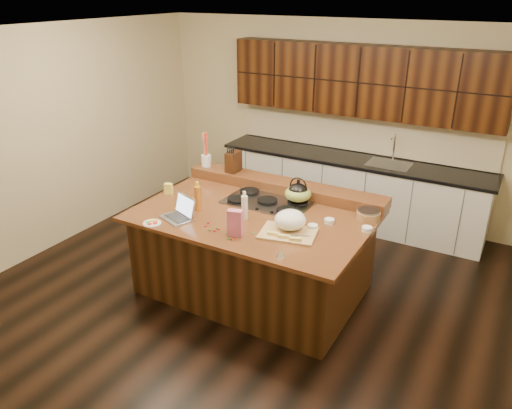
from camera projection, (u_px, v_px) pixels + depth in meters
The scene contains 36 objects.
room at pixel (254, 174), 4.99m from camera, with size 5.52×5.02×2.72m.
island at pixel (254, 252), 5.34m from camera, with size 2.40×1.60×0.92m.
back_ledge at pixel (284, 186), 5.69m from camera, with size 2.40×0.30×0.12m, color black.
cooktop at pixel (267, 202), 5.39m from camera, with size 0.92×0.52×0.05m.
back_counter at pixel (354, 154), 6.77m from camera, with size 3.70×0.66×2.40m.
kettle at pixel (298, 192), 5.31m from camera, with size 0.22×0.22×0.20m, color black.
green_bowl at pixel (298, 194), 5.32m from camera, with size 0.29×0.29×0.16m, color olive.
laptop at pixel (180, 212), 5.04m from camera, with size 0.39×0.35×0.22m.
oil_bottle at pixel (198, 199), 5.17m from camera, with size 0.07×0.07×0.27m, color #B96A20.
vinegar_bottle at pixel (244, 208), 4.98m from camera, with size 0.06×0.06×0.25m, color silver.
wooden_tray at pixel (290, 223), 4.74m from camera, with size 0.59×0.48×0.21m.
ramekin_a at pixel (313, 227), 4.82m from camera, with size 0.10×0.10×0.04m, color white.
ramekin_b at pixel (367, 229), 4.77m from camera, with size 0.10×0.10×0.04m, color white.
ramekin_c at pixel (329, 221), 4.94m from camera, with size 0.10×0.10×0.04m, color white.
strainer_bowl at pixel (368, 216), 5.00m from camera, with size 0.24×0.24×0.09m, color #996B3F.
kitchen_timer at pixel (281, 253), 4.32m from camera, with size 0.08×0.08×0.07m, color silver.
pink_bag at pixel (235, 223), 4.65m from camera, with size 0.14×0.07×0.26m, color #C45C7C.
candy_plate at pixel (152, 223), 4.93m from camera, with size 0.18×0.18×0.01m, color white.
package_box at pixel (169, 189), 5.62m from camera, with size 0.09×0.06×0.12m, color #F2DF55.
utensil_crock at pixel (206, 161), 6.12m from camera, with size 0.12×0.12×0.14m, color white.
knife_block at pixel (233, 162), 5.92m from camera, with size 0.12×0.20×0.24m, color black.
gumdrop_0 at pixel (234, 232), 4.74m from camera, with size 0.02×0.02×0.02m, color red.
gumdrop_1 at pixel (229, 239), 4.62m from camera, with size 0.02×0.02×0.02m, color #198C26.
gumdrop_2 at pixel (229, 227), 4.85m from camera, with size 0.02×0.02×0.02m, color red.
gumdrop_3 at pixel (241, 235), 4.68m from camera, with size 0.02×0.02×0.02m, color #198C26.
gumdrop_4 at pixel (233, 235), 4.70m from camera, with size 0.02×0.02×0.02m, color red.
gumdrop_5 at pixel (227, 233), 4.73m from camera, with size 0.02×0.02×0.02m, color #198C26.
gumdrop_6 at pixel (232, 239), 4.61m from camera, with size 0.02×0.02×0.02m, color red.
gumdrop_7 at pixel (210, 230), 4.79m from camera, with size 0.02×0.02×0.02m, color #198C26.
gumdrop_8 at pixel (214, 231), 4.77m from camera, with size 0.02×0.02×0.02m, color red.
gumdrop_9 at pixel (253, 233), 4.73m from camera, with size 0.02×0.02×0.02m, color #198C26.
gumdrop_10 at pixel (205, 226), 4.86m from camera, with size 0.02×0.02×0.02m, color red.
gumdrop_11 at pixel (228, 234), 4.71m from camera, with size 0.02×0.02×0.02m, color #198C26.
gumdrop_12 at pixel (219, 229), 4.80m from camera, with size 0.02×0.02×0.02m, color red.
gumdrop_13 at pixel (217, 228), 4.83m from camera, with size 0.02×0.02×0.02m, color #198C26.
gumdrop_14 at pixel (208, 223), 4.93m from camera, with size 0.02×0.02×0.02m, color red.
Camera 1 is at (2.33, -4.07, 3.08)m, focal length 35.00 mm.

